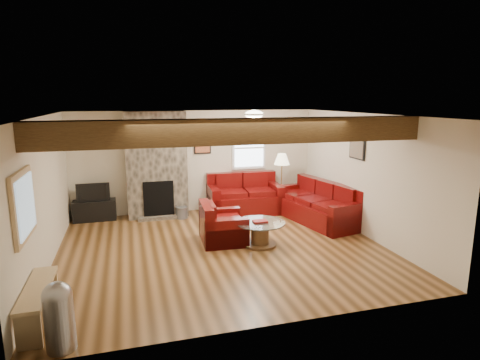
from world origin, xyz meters
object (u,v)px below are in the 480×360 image
object	(u,v)px
sofa_three	(316,202)
armchair_red	(223,222)
coffee_table	(260,234)
television	(93,192)
floor_lamp	(282,162)
tv_cabinet	(95,210)
loveseat	(245,194)

from	to	relation	value
sofa_three	armchair_red	xyz separation A→B (m)	(-2.38, -0.73, -0.06)
armchair_red	coffee_table	bearing A→B (deg)	-120.31
sofa_three	coffee_table	distance (m)	2.11
coffee_table	sofa_three	bearing A→B (deg)	33.17
television	floor_lamp	size ratio (longest dim) A/B	0.49
floor_lamp	television	bearing A→B (deg)	172.47
armchair_red	television	distance (m)	3.37
tv_cabinet	television	distance (m)	0.45
armchair_red	tv_cabinet	world-z (taller)	armchair_red
loveseat	floor_lamp	distance (m)	1.20
coffee_table	television	world-z (taller)	television
armchair_red	television	size ratio (longest dim) A/B	1.32
television	coffee_table	bearing A→B (deg)	-39.25
sofa_three	armchair_red	size ratio (longest dim) A/B	2.39
loveseat	armchair_red	bearing A→B (deg)	-115.09
loveseat	sofa_three	bearing A→B (deg)	-36.81
loveseat	coffee_table	world-z (taller)	loveseat
tv_cabinet	floor_lamp	xyz separation A→B (m)	(4.40, -0.58, 1.02)
television	floor_lamp	world-z (taller)	floor_lamp
sofa_three	tv_cabinet	bearing A→B (deg)	-117.97
sofa_three	floor_lamp	xyz separation A→B (m)	(-0.53, 0.87, 0.81)
tv_cabinet	floor_lamp	world-z (taller)	floor_lamp
tv_cabinet	television	xyz separation A→B (m)	(0.00, 0.00, 0.45)
loveseat	television	world-z (taller)	loveseat
sofa_three	television	xyz separation A→B (m)	(-4.93, 1.45, 0.24)
sofa_three	television	size ratio (longest dim) A/B	3.16
coffee_table	floor_lamp	distance (m)	2.57
coffee_table	tv_cabinet	distance (m)	4.10
television	floor_lamp	xyz separation A→B (m)	(4.40, -0.58, 0.57)
sofa_three	tv_cabinet	size ratio (longest dim) A/B	2.43
sofa_three	loveseat	world-z (taller)	loveseat
coffee_table	loveseat	bearing A→B (deg)	80.82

